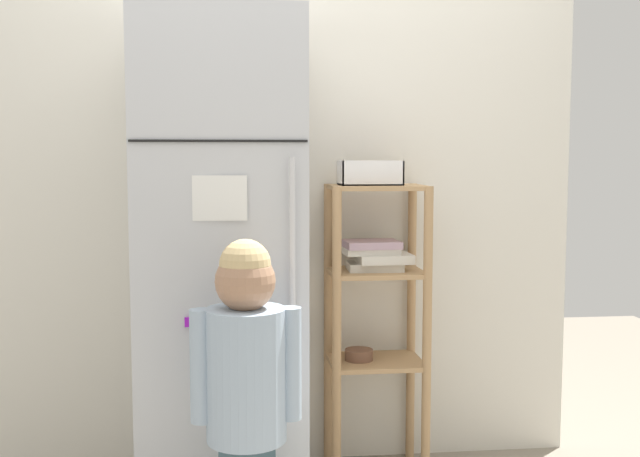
% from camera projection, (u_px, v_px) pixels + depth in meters
% --- Properties ---
extents(kitchen_wall_back, '(2.46, 0.03, 2.29)m').
position_uv_depth(kitchen_wall_back, '(283.00, 192.00, 3.20)').
color(kitchen_wall_back, silver).
rests_on(kitchen_wall_back, ground).
extents(refrigerator, '(0.58, 0.70, 1.79)m').
position_uv_depth(refrigerator, '(222.00, 265.00, 2.84)').
color(refrigerator, silver).
rests_on(refrigerator, ground).
extents(child_standing, '(0.34, 0.25, 1.05)m').
position_uv_depth(child_standing, '(246.00, 374.00, 2.34)').
color(child_standing, '#3B535D').
rests_on(child_standing, ground).
extents(pantry_shelf_unit, '(0.39, 0.31, 1.18)m').
position_uv_depth(pantry_shelf_unit, '(375.00, 293.00, 3.10)').
color(pantry_shelf_unit, tan).
rests_on(pantry_shelf_unit, ground).
extents(fruit_bin, '(0.24, 0.16, 0.10)m').
position_uv_depth(fruit_bin, '(370.00, 176.00, 3.05)').
color(fruit_bin, white).
rests_on(fruit_bin, pantry_shelf_unit).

